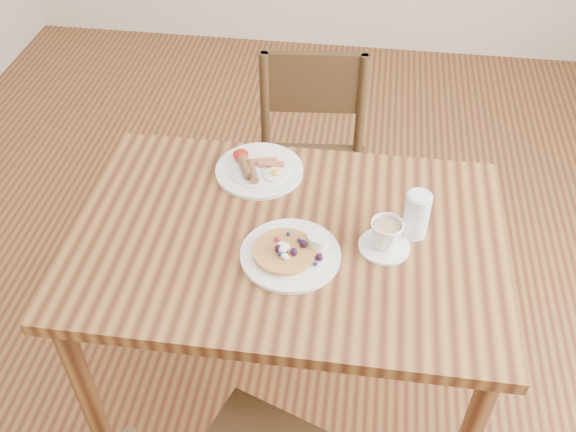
# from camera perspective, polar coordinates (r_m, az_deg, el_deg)

# --- Properties ---
(ground) EXTENTS (5.00, 5.00, 0.00)m
(ground) POSITION_cam_1_polar(r_m,az_deg,el_deg) (2.37, -0.00, -14.67)
(ground) COLOR #532817
(ground) RESTS_ON ground
(dining_table) EXTENTS (1.20, 0.80, 0.75)m
(dining_table) POSITION_cam_1_polar(r_m,az_deg,el_deg) (1.85, -0.00, -3.83)
(dining_table) COLOR brown
(dining_table) RESTS_ON ground
(chair_far) EXTENTS (0.46, 0.46, 0.88)m
(chair_far) POSITION_cam_1_polar(r_m,az_deg,el_deg) (2.43, 2.07, 4.70)
(chair_far) COLOR #3C2716
(chair_far) RESTS_ON ground
(pancake_plate) EXTENTS (0.27, 0.27, 0.06)m
(pancake_plate) POSITION_cam_1_polar(r_m,az_deg,el_deg) (1.71, 0.35, -3.22)
(pancake_plate) COLOR white
(pancake_plate) RESTS_ON dining_table
(breakfast_plate) EXTENTS (0.27, 0.27, 0.04)m
(breakfast_plate) POSITION_cam_1_polar(r_m,az_deg,el_deg) (1.98, -2.69, 4.20)
(breakfast_plate) COLOR white
(breakfast_plate) RESTS_ON dining_table
(teacup_saucer) EXTENTS (0.14, 0.14, 0.09)m
(teacup_saucer) POSITION_cam_1_polar(r_m,az_deg,el_deg) (1.73, 8.67, -1.80)
(teacup_saucer) COLOR white
(teacup_saucer) RESTS_ON dining_table
(water_glass) EXTENTS (0.07, 0.07, 0.14)m
(water_glass) POSITION_cam_1_polar(r_m,az_deg,el_deg) (1.77, 11.34, 0.10)
(water_glass) COLOR silver
(water_glass) RESTS_ON dining_table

